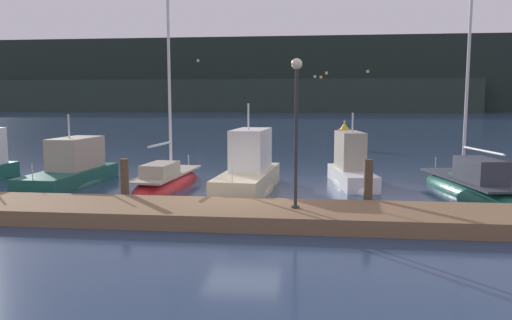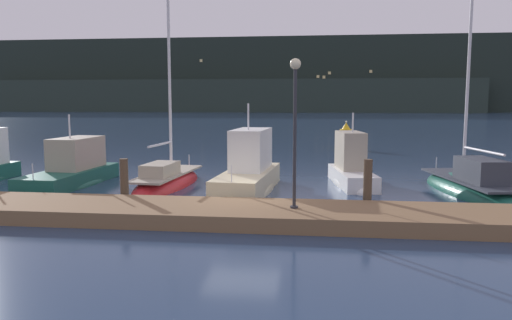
# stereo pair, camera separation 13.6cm
# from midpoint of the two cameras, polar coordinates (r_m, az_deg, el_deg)

# --- Properties ---
(ground_plane) EXTENTS (400.00, 400.00, 0.00)m
(ground_plane) POSITION_cam_midpoint_polar(r_m,az_deg,el_deg) (16.65, -1.76, -5.69)
(ground_plane) COLOR navy
(dock) EXTENTS (31.83, 2.80, 0.45)m
(dock) POSITION_cam_midpoint_polar(r_m,az_deg,el_deg) (15.10, -2.62, -6.14)
(dock) COLOR brown
(dock) RESTS_ON ground
(mooring_pile_1) EXTENTS (0.28, 0.28, 1.64)m
(mooring_pile_1) POSITION_cam_midpoint_polar(r_m,az_deg,el_deg) (17.63, -14.98, -2.51)
(mooring_pile_1) COLOR #4C3D2D
(mooring_pile_1) RESTS_ON ground
(mooring_pile_2) EXTENTS (0.28, 0.28, 1.73)m
(mooring_pile_2) POSITION_cam_midpoint_polar(r_m,az_deg,el_deg) (16.49, 12.48, -2.91)
(mooring_pile_2) COLOR #4C3D2D
(mooring_pile_2) RESTS_ON ground
(motorboat_berth_2) EXTENTS (2.34, 6.23, 3.50)m
(motorboat_berth_2) POSITION_cam_midpoint_polar(r_m,az_deg,el_deg) (22.85, -20.53, -1.73)
(motorboat_berth_2) COLOR #195647
(motorboat_berth_2) RESTS_ON ground
(sailboat_berth_3) EXTENTS (2.16, 6.29, 9.26)m
(sailboat_berth_3) POSITION_cam_midpoint_polar(r_m,az_deg,el_deg) (21.29, -10.34, -2.70)
(sailboat_berth_3) COLOR red
(sailboat_berth_3) RESTS_ON ground
(motorboat_berth_4) EXTENTS (2.34, 6.50, 4.16)m
(motorboat_berth_4) POSITION_cam_midpoint_polar(r_m,az_deg,el_deg) (19.98, -1.06, -2.31)
(motorboat_berth_4) COLOR beige
(motorboat_berth_4) RESTS_ON ground
(motorboat_berth_5) EXTENTS (2.14, 5.05, 3.69)m
(motorboat_berth_5) POSITION_cam_midpoint_polar(r_m,az_deg,el_deg) (21.82, 10.66, -1.74)
(motorboat_berth_5) COLOR white
(motorboat_berth_5) RESTS_ON ground
(sailboat_berth_6) EXTENTS (3.06, 7.17, 8.82)m
(sailboat_berth_6) POSITION_cam_midpoint_polar(r_m,az_deg,el_deg) (21.13, 23.06, -3.12)
(sailboat_berth_6) COLOR #195647
(sailboat_berth_6) RESTS_ON ground
(channel_buoy) EXTENTS (1.37, 1.37, 2.09)m
(channel_buoy) POSITION_cam_midpoint_polar(r_m,az_deg,el_deg) (37.57, 9.94, 2.48)
(channel_buoy) COLOR gold
(channel_buoy) RESTS_ON ground
(dock_lamppost) EXTENTS (0.32, 0.32, 4.36)m
(dock_lamppost) POSITION_cam_midpoint_polar(r_m,az_deg,el_deg) (14.51, 4.36, 5.72)
(dock_lamppost) COLOR #2D2D33
(dock_lamppost) RESTS_ON dock
(hillside_backdrop) EXTENTS (240.00, 23.00, 21.99)m
(hillside_backdrop) POSITION_cam_midpoint_polar(r_m,az_deg,el_deg) (154.41, 4.51, 9.31)
(hillside_backdrop) COLOR #1E2823
(hillside_backdrop) RESTS_ON ground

